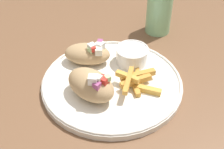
{
  "coord_description": "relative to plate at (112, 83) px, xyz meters",
  "views": [
    {
      "loc": [
        0.12,
        -0.57,
        1.2
      ],
      "look_at": [
        0.01,
        -0.06,
        0.76
      ],
      "focal_mm": 50.0,
      "sensor_mm": 36.0,
      "label": 1
    }
  ],
  "objects": [
    {
      "name": "pita_sandwich_near",
      "position": [
        -0.03,
        -0.05,
        0.03
      ],
      "size": [
        0.13,
        0.12,
        0.07
      ],
      "rotation": [
        0.0,
        0.0,
        -0.51
      ],
      "color": "tan",
      "rests_on": "plate"
    },
    {
      "name": "fries_pile",
      "position": [
        0.06,
        -0.0,
        0.02
      ],
      "size": [
        0.1,
        0.12,
        0.03
      ],
      "color": "gold",
      "rests_on": "plate"
    },
    {
      "name": "plate",
      "position": [
        0.0,
        0.0,
        0.0
      ],
      "size": [
        0.32,
        0.32,
        0.02
      ],
      "color": "white",
      "rests_on": "table"
    },
    {
      "name": "sauce_ramekin",
      "position": [
        0.03,
        0.08,
        0.03
      ],
      "size": [
        0.08,
        0.08,
        0.04
      ],
      "color": "white",
      "rests_on": "plate"
    },
    {
      "name": "pita_sandwich_far",
      "position": [
        -0.07,
        0.06,
        0.03
      ],
      "size": [
        0.12,
        0.08,
        0.06
      ],
      "rotation": [
        0.0,
        0.0,
        0.12
      ],
      "color": "tan",
      "rests_on": "plate"
    },
    {
      "name": "table",
      "position": [
        -0.01,
        0.06,
        -0.08
      ],
      "size": [
        1.27,
        1.27,
        0.72
      ],
      "color": "brown",
      "rests_on": "ground_plane"
    },
    {
      "name": "water_glass",
      "position": [
        0.08,
        0.26,
        0.05
      ],
      "size": [
        0.07,
        0.07,
        0.13
      ],
      "color": "#8CCC93",
      "rests_on": "table"
    }
  ]
}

